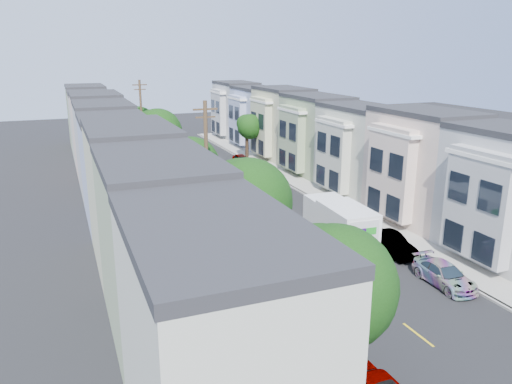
{
  "coord_description": "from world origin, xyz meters",
  "views": [
    {
      "loc": [
        -15.07,
        -28.81,
        13.13
      ],
      "look_at": [
        -0.76,
        7.19,
        2.2
      ],
      "focal_mm": 35.0,
      "sensor_mm": 36.0,
      "label": 1
    }
  ],
  "objects_px": {
    "tree_c": "(190,166)",
    "lead_sedan": "(271,197)",
    "parked_right_a": "(444,275)",
    "parked_right_c": "(263,172)",
    "tree_e": "(138,126)",
    "parked_left_c": "(243,253)",
    "parked_right_b": "(390,243)",
    "parked_right_d": "(241,160)",
    "utility_pole_far": "(142,125)",
    "tree_far_r": "(249,127)",
    "tree_d": "(157,133)",
    "parked_left_d": "(196,204)",
    "utility_pole_near": "(207,177)",
    "tree_b": "(247,203)",
    "tree_a": "(332,287)",
    "fedex_truck": "(340,223)",
    "parked_left_b": "(276,288)"
  },
  "relations": [
    {
      "from": "tree_e",
      "to": "utility_pole_near",
      "type": "relative_size",
      "value": 0.69
    },
    {
      "from": "tree_c",
      "to": "tree_far_r",
      "type": "relative_size",
      "value": 1.25
    },
    {
      "from": "tree_a",
      "to": "parked_left_c",
      "type": "distance_m",
      "value": 13.94
    },
    {
      "from": "lead_sedan",
      "to": "parked_right_c",
      "type": "relative_size",
      "value": 0.96
    },
    {
      "from": "tree_far_r",
      "to": "tree_c",
      "type": "bearing_deg",
      "value": -120.63
    },
    {
      "from": "utility_pole_near",
      "to": "parked_left_b",
      "type": "height_order",
      "value": "utility_pole_near"
    },
    {
      "from": "tree_e",
      "to": "parked_right_d",
      "type": "distance_m",
      "value": 13.0
    },
    {
      "from": "tree_c",
      "to": "lead_sedan",
      "type": "height_order",
      "value": "tree_c"
    },
    {
      "from": "tree_b",
      "to": "fedex_truck",
      "type": "xyz_separation_m",
      "value": [
        8.57,
        4.63,
        -3.72
      ]
    },
    {
      "from": "parked_right_d",
      "to": "tree_a",
      "type": "bearing_deg",
      "value": -102.72
    },
    {
      "from": "tree_d",
      "to": "parked_left_b",
      "type": "distance_m",
      "value": 25.77
    },
    {
      "from": "tree_a",
      "to": "fedex_truck",
      "type": "bearing_deg",
      "value": 57.66
    },
    {
      "from": "tree_e",
      "to": "parked_right_b",
      "type": "bearing_deg",
      "value": -72.05
    },
    {
      "from": "tree_b",
      "to": "tree_e",
      "type": "distance_m",
      "value": 36.94
    },
    {
      "from": "parked_left_d",
      "to": "parked_right_b",
      "type": "distance_m",
      "value": 16.67
    },
    {
      "from": "tree_far_r",
      "to": "parked_left_c",
      "type": "bearing_deg",
      "value": -111.55
    },
    {
      "from": "tree_e",
      "to": "parked_left_c",
      "type": "bearing_deg",
      "value": -87.53
    },
    {
      "from": "tree_a",
      "to": "tree_far_r",
      "type": "height_order",
      "value": "tree_a"
    },
    {
      "from": "tree_d",
      "to": "parked_left_d",
      "type": "bearing_deg",
      "value": -80.77
    },
    {
      "from": "lead_sedan",
      "to": "parked_left_c",
      "type": "bearing_deg",
      "value": -116.97
    },
    {
      "from": "parked_right_a",
      "to": "parked_right_c",
      "type": "xyz_separation_m",
      "value": [
        0.0,
        27.57,
        0.04
      ]
    },
    {
      "from": "utility_pole_far",
      "to": "parked_left_c",
      "type": "relative_size",
      "value": 2.19
    },
    {
      "from": "parked_right_a",
      "to": "parked_right_c",
      "type": "height_order",
      "value": "parked_right_c"
    },
    {
      "from": "utility_pole_near",
      "to": "parked_left_d",
      "type": "relative_size",
      "value": 2.32
    },
    {
      "from": "tree_e",
      "to": "parked_right_c",
      "type": "height_order",
      "value": "tree_e"
    },
    {
      "from": "tree_far_r",
      "to": "parked_left_d",
      "type": "distance_m",
      "value": 22.1
    },
    {
      "from": "tree_e",
      "to": "utility_pole_far",
      "type": "xyz_separation_m",
      "value": [
        0.0,
        -3.51,
        0.52
      ]
    },
    {
      "from": "tree_far_r",
      "to": "parked_left_d",
      "type": "xyz_separation_m",
      "value": [
        -11.79,
        -18.38,
        -3.39
      ]
    },
    {
      "from": "tree_d",
      "to": "parked_left_d",
      "type": "height_order",
      "value": "tree_d"
    },
    {
      "from": "parked_left_b",
      "to": "parked_right_a",
      "type": "relative_size",
      "value": 1.03
    },
    {
      "from": "fedex_truck",
      "to": "parked_right_b",
      "type": "height_order",
      "value": "fedex_truck"
    },
    {
      "from": "parked_left_b",
      "to": "parked_right_d",
      "type": "xyz_separation_m",
      "value": [
        9.8,
        32.49,
        -0.11
      ]
    },
    {
      "from": "tree_a",
      "to": "parked_right_d",
      "type": "distance_m",
      "value": 42.31
    },
    {
      "from": "tree_e",
      "to": "fedex_truck",
      "type": "xyz_separation_m",
      "value": [
        8.57,
        -32.3,
        -2.85
      ]
    },
    {
      "from": "tree_far_r",
      "to": "parked_right_c",
      "type": "xyz_separation_m",
      "value": [
        -1.99,
        -9.42,
        -3.42
      ]
    },
    {
      "from": "tree_e",
      "to": "utility_pole_near",
      "type": "xyz_separation_m",
      "value": [
        0.0,
        -29.51,
        0.52
      ]
    },
    {
      "from": "parked_right_b",
      "to": "parked_right_d",
      "type": "bearing_deg",
      "value": 89.45
    },
    {
      "from": "parked_left_d",
      "to": "parked_right_c",
      "type": "distance_m",
      "value": 13.28
    },
    {
      "from": "lead_sedan",
      "to": "parked_left_c",
      "type": "height_order",
      "value": "parked_left_c"
    },
    {
      "from": "tree_b",
      "to": "parked_right_d",
      "type": "distance_m",
      "value": 33.96
    },
    {
      "from": "tree_d",
      "to": "parked_left_b",
      "type": "xyz_separation_m",
      "value": [
        1.4,
        -25.28,
        -4.82
      ]
    },
    {
      "from": "parked_left_c",
      "to": "tree_e",
      "type": "bearing_deg",
      "value": 93.78
    },
    {
      "from": "tree_b",
      "to": "tree_a",
      "type": "bearing_deg",
      "value": -90.0
    },
    {
      "from": "parked_left_c",
      "to": "parked_right_a",
      "type": "distance_m",
      "value": 12.12
    },
    {
      "from": "parked_right_c",
      "to": "tree_d",
      "type": "bearing_deg",
      "value": -174.03
    },
    {
      "from": "utility_pole_near",
      "to": "parked_left_d",
      "type": "distance_m",
      "value": 9.62
    },
    {
      "from": "parked_right_d",
      "to": "parked_left_d",
      "type": "bearing_deg",
      "value": -119.04
    },
    {
      "from": "tree_b",
      "to": "utility_pole_near",
      "type": "xyz_separation_m",
      "value": [
        0.0,
        7.42,
        -0.34
      ]
    },
    {
      "from": "fedex_truck",
      "to": "lead_sedan",
      "type": "relative_size",
      "value": 1.52
    },
    {
      "from": "parked_left_c",
      "to": "parked_left_d",
      "type": "height_order",
      "value": "parked_left_c"
    }
  ]
}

